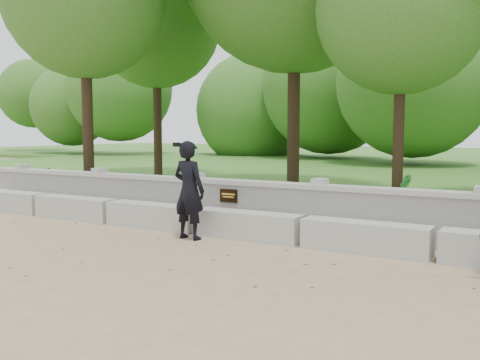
# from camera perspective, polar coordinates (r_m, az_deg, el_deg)

# --- Properties ---
(ground) EXTENTS (80.00, 80.00, 0.00)m
(ground) POSITION_cam_1_polar(r_m,az_deg,el_deg) (8.03, -12.28, -7.79)
(ground) COLOR tan
(ground) RESTS_ON ground
(lawn) EXTENTS (40.00, 22.00, 0.25)m
(lawn) POSITION_cam_1_polar(r_m,az_deg,el_deg) (20.54, 14.87, 0.47)
(lawn) COLOR #37751E
(lawn) RESTS_ON ground
(concrete_bench) EXTENTS (11.90, 0.45, 0.45)m
(concrete_bench) POSITION_cam_1_polar(r_m,az_deg,el_deg) (9.45, -4.55, -4.31)
(concrete_bench) COLOR #A5A39C
(concrete_bench) RESTS_ON ground
(parapet_wall) EXTENTS (12.50, 0.35, 0.90)m
(parapet_wall) POSITION_cam_1_polar(r_m,az_deg,el_deg) (9.99, -2.29, -2.39)
(parapet_wall) COLOR #9B9993
(parapet_wall) RESTS_ON ground
(man_main) EXTENTS (0.62, 0.56, 1.63)m
(man_main) POSITION_cam_1_polar(r_m,az_deg,el_deg) (8.86, -5.46, -1.10)
(man_main) COLOR black
(man_main) RESTS_ON ground
(tree_far_left) EXTENTS (4.39, 4.39, 7.71)m
(tree_far_left) POSITION_cam_1_polar(r_m,az_deg,el_deg) (19.22, -8.94, 17.11)
(tree_far_left) COLOR #382619
(tree_far_left) RESTS_ON lawn
(shrub_a) EXTENTS (0.39, 0.40, 0.63)m
(shrub_a) POSITION_cam_1_polar(r_m,az_deg,el_deg) (14.07, -19.72, -0.02)
(shrub_a) COLOR #297B2A
(shrub_a) RESTS_ON lawn
(shrub_b) EXTENTS (0.35, 0.41, 0.68)m
(shrub_b) POSITION_cam_1_polar(r_m,az_deg,el_deg) (11.16, 17.01, -1.16)
(shrub_b) COLOR #297B2A
(shrub_b) RESTS_ON lawn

